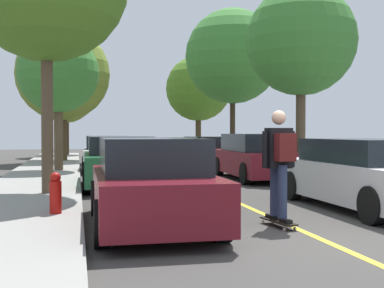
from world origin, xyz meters
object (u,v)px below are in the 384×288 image
at_px(street_tree_left_near, 58,73).
at_px(street_tree_left_far, 63,74).
at_px(parked_car_right_nearest, 367,174).
at_px(street_tree_right_near, 233,56).
at_px(parked_car_left_near, 120,162).
at_px(street_tree_left_farthest, 66,95).
at_px(skateboard, 278,221).
at_px(street_tree_right_far, 198,89).
at_px(street_tree_right_nearest, 301,41).
at_px(fire_hydrant, 56,193).
at_px(parked_car_right_far, 209,152).
at_px(parked_car_right_near, 255,157).
at_px(skateboarder, 280,158).
at_px(parked_car_left_far, 107,154).
at_px(parked_car_left_nearest, 150,183).

height_order(street_tree_left_near, street_tree_left_far, street_tree_left_far).
relative_size(parked_car_right_nearest, street_tree_right_near, 0.62).
relative_size(parked_car_left_near, parked_car_right_nearest, 0.90).
bearing_deg(street_tree_left_farthest, skateboard, -81.16).
bearing_deg(street_tree_left_farthest, street_tree_right_far, -7.99).
distance_m(street_tree_right_nearest, fire_hydrant, 11.28).
height_order(parked_car_right_far, street_tree_left_near, street_tree_left_near).
distance_m(parked_car_left_near, street_tree_right_far, 18.30).
relative_size(parked_car_right_near, parked_car_right_far, 1.04).
height_order(street_tree_right_nearest, skateboarder, street_tree_right_nearest).
relative_size(parked_car_left_far, street_tree_left_near, 0.90).
relative_size(parked_car_left_near, street_tree_right_far, 0.67).
distance_m(parked_car_left_near, street_tree_left_far, 12.19).
height_order(parked_car_right_near, street_tree_left_near, street_tree_left_near).
height_order(parked_car_left_far, street_tree_right_nearest, street_tree_right_nearest).
relative_size(street_tree_right_near, skateboard, 8.52).
bearing_deg(parked_car_left_near, parked_car_left_nearest, -90.00).
distance_m(parked_car_right_far, skateboarder, 14.00).
xyz_separation_m(street_tree_left_near, street_tree_left_far, (0.00, 6.50, 0.68)).
bearing_deg(skateboarder, parked_car_right_near, 72.90).
relative_size(street_tree_left_farthest, street_tree_right_near, 0.73).
xyz_separation_m(parked_car_left_far, street_tree_right_far, (6.24, 10.57, 3.55)).
relative_size(parked_car_right_far, street_tree_left_far, 0.69).
relative_size(parked_car_left_near, street_tree_right_near, 0.56).
bearing_deg(skateboarder, parked_car_right_far, 79.96).
bearing_deg(street_tree_right_nearest, street_tree_left_near, 159.27).
height_order(parked_car_right_nearest, street_tree_left_far, street_tree_left_far).
distance_m(street_tree_left_farthest, street_tree_right_near, 11.63).
bearing_deg(street_tree_right_near, parked_car_right_nearest, -96.97).
xyz_separation_m(parked_car_right_nearest, parked_car_right_near, (0.00, 6.51, 0.03)).
bearing_deg(skateboarder, parked_car_left_far, 98.93).
bearing_deg(fire_hydrant, street_tree_right_nearest, 42.56).
distance_m(parked_car_left_far, fire_hydrant, 11.52).
bearing_deg(street_tree_left_farthest, fire_hydrant, -89.26).
relative_size(parked_car_left_near, parked_car_right_far, 0.92).
bearing_deg(parked_car_left_near, parked_car_right_nearest, -48.55).
bearing_deg(street_tree_left_far, parked_car_left_far, -71.02).
relative_size(street_tree_left_near, skateboard, 5.80).
distance_m(street_tree_right_near, street_tree_right_far, 7.23).
xyz_separation_m(street_tree_right_nearest, skateboard, (-4.24, -8.37, -4.49)).
height_order(parked_car_left_nearest, skateboard, parked_car_left_nearest).
bearing_deg(fire_hydrant, parked_car_left_nearest, -28.34).
distance_m(street_tree_left_near, skateboarder, 12.33).
bearing_deg(street_tree_right_nearest, skateboard, -116.86).
bearing_deg(parked_car_right_near, skateboard, -107.20).
relative_size(parked_car_left_near, street_tree_left_farthest, 0.76).
height_order(parked_car_left_far, parked_car_right_near, parked_car_right_near).
xyz_separation_m(parked_car_left_near, skateboard, (1.99, -6.42, -0.60)).
distance_m(street_tree_right_near, skateboard, 17.41).
bearing_deg(parked_car_right_nearest, fire_hydrant, -178.80).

